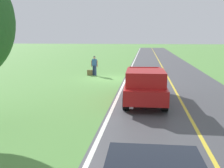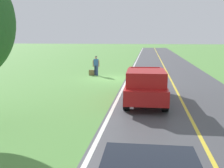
{
  "view_description": "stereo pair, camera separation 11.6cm",
  "coord_description": "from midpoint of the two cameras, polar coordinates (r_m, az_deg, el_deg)",
  "views": [
    {
      "loc": [
        -2.78,
        20.64,
        3.43
      ],
      "look_at": [
        -1.5,
        10.75,
        1.57
      ],
      "focal_mm": 40.9,
      "sensor_mm": 36.0,
      "label": 1
    },
    {
      "loc": [
        -2.9,
        20.63,
        3.43
      ],
      "look_at": [
        -1.5,
        10.75,
        1.57
      ],
      "focal_mm": 40.9,
      "sensor_mm": 36.0,
      "label": 2
    }
  ],
  "objects": [
    {
      "name": "lane_centre_line",
      "position": [
        21.0,
        12.52,
        0.93
      ],
      "size": [
        0.14,
        117.6,
        0.0
      ],
      "primitive_type": "cube",
      "color": "gold",
      "rests_on": "ground"
    },
    {
      "name": "pickup_truck_passing",
      "position": [
        13.37,
        7.1,
        -0.13
      ],
      "size": [
        2.2,
        5.45,
        1.82
      ],
      "color": "#B21919",
      "rests_on": "ground"
    },
    {
      "name": "suitcase_carried",
      "position": [
        22.95,
        -5.12,
        2.54
      ],
      "size": [
        0.46,
        0.2,
        0.49
      ],
      "primitive_type": "cube",
      "rotation": [
        0.0,
        0.0,
        1.56
      ],
      "color": "brown",
      "rests_on": "ground"
    },
    {
      "name": "lane_edge_line",
      "position": [
        20.97,
        2.98,
        1.15
      ],
      "size": [
        0.16,
        117.6,
        0.0
      ],
      "primitive_type": "cube",
      "color": "silver",
      "rests_on": "ground"
    },
    {
      "name": "ground_plane",
      "position": [
        21.11,
        -0.47,
        1.22
      ],
      "size": [
        200.0,
        200.0,
        0.0
      ],
      "primitive_type": "plane",
      "color": "#568E42"
    },
    {
      "name": "hitchhiker_walking",
      "position": [
        22.85,
        -4.07,
        4.38
      ],
      "size": [
        0.62,
        0.51,
        1.75
      ],
      "color": "navy",
      "rests_on": "ground"
    },
    {
      "name": "road_surface",
      "position": [
        21.0,
        12.52,
        0.92
      ],
      "size": [
        7.34,
        120.0,
        0.0
      ],
      "primitive_type": "cube",
      "color": "#47474C",
      "rests_on": "ground"
    }
  ]
}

